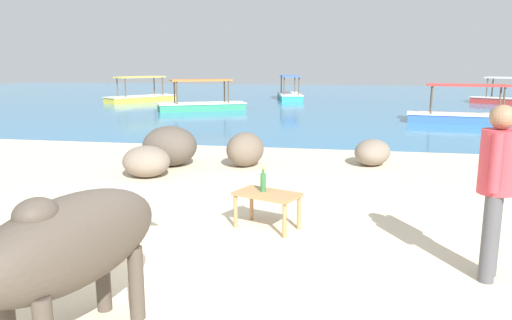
{
  "coord_description": "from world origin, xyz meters",
  "views": [
    {
      "loc": [
        1.1,
        -4.18,
        2.03
      ],
      "look_at": [
        -0.22,
        3.0,
        0.55
      ],
      "focal_mm": 34.1,
      "sensor_mm": 36.0,
      "label": 1
    }
  ],
  "objects": [
    {
      "name": "boat_yellow",
      "position": [
        -9.2,
        19.32,
        0.29
      ],
      "size": [
        3.03,
        3.68,
        1.29
      ],
      "rotation": [
        0.0,
        0.0,
        0.97
      ],
      "color": "gold",
      "rests_on": "water_surface"
    },
    {
      "name": "shore_rock_flat",
      "position": [
        -2.3,
        3.68,
        0.32
      ],
      "size": [
        1.15,
        1.14,
        0.55
      ],
      "primitive_type": "ellipsoid",
      "rotation": [
        0.0,
        0.0,
        2.6
      ],
      "color": "gray",
      "rests_on": "sand_beach"
    },
    {
      "name": "boat_blue",
      "position": [
        5.04,
        12.98,
        0.29
      ],
      "size": [
        3.8,
        1.66,
        1.29
      ],
      "rotation": [
        0.0,
        0.0,
        6.14
      ],
      "color": "#3866B7",
      "rests_on": "water_surface"
    },
    {
      "name": "boat_green",
      "position": [
        -4.87,
        15.66,
        0.29
      ],
      "size": [
        3.8,
        2.69,
        1.29
      ],
      "rotation": [
        0.0,
        0.0,
        3.61
      ],
      "color": "#338E66",
      "rests_on": "water_surface"
    },
    {
      "name": "bottle",
      "position": [
        0.16,
        1.44,
        0.61
      ],
      "size": [
        0.07,
        0.07,
        0.3
      ],
      "color": "#2D6B38",
      "rests_on": "low_bench_table"
    },
    {
      "name": "shore_rock_small",
      "position": [
        1.66,
        5.41,
        0.3
      ],
      "size": [
        0.9,
        1.05,
        0.51
      ],
      "primitive_type": "ellipsoid",
      "rotation": [
        0.0,
        0.0,
        1.29
      ],
      "color": "gray",
      "rests_on": "sand_beach"
    },
    {
      "name": "deck_chair_far",
      "position": [
        -1.3,
        0.61,
        0.42
      ],
      "size": [
        0.9,
        0.93,
        0.68
      ],
      "rotation": [
        0.0,
        0.0,
        4.01
      ],
      "color": "#A37A4C",
      "rests_on": "sand_beach"
    },
    {
      "name": "shore_rock_medium",
      "position": [
        -2.22,
        4.65,
        0.43
      ],
      "size": [
        1.41,
        1.4,
        0.77
      ],
      "primitive_type": "ellipsoid",
      "rotation": [
        0.0,
        0.0,
        0.48
      ],
      "color": "brown",
      "rests_on": "sand_beach"
    },
    {
      "name": "boat_red",
      "position": [
        9.0,
        21.1,
        0.29
      ],
      "size": [
        3.71,
        2.97,
        1.29
      ],
      "rotation": [
        0.0,
        0.0,
        2.56
      ],
      "color": "#C63833",
      "rests_on": "water_surface"
    },
    {
      "name": "person_standing",
      "position": [
        2.46,
        0.39,
        0.99
      ],
      "size": [
        0.32,
        0.48,
        1.62
      ],
      "rotation": [
        0.0,
        0.0,
        2.76
      ],
      "color": "#4C4C51",
      "rests_on": "sand_beach"
    },
    {
      "name": "sand_beach",
      "position": [
        0.0,
        0.0,
        0.02
      ],
      "size": [
        18.0,
        14.0,
        0.04
      ],
      "primitive_type": "cube",
      "color": "beige",
      "rests_on": "ground"
    },
    {
      "name": "shore_rock_large",
      "position": [
        -0.77,
        4.86,
        0.37
      ],
      "size": [
        0.91,
        1.02,
        0.66
      ],
      "primitive_type": "ellipsoid",
      "rotation": [
        0.0,
        0.0,
        1.26
      ],
      "color": "#6B5B4C",
      "rests_on": "sand_beach"
    },
    {
      "name": "boat_teal",
      "position": [
        -1.91,
        22.47,
        0.29
      ],
      "size": [
        1.86,
        3.83,
        1.29
      ],
      "rotation": [
        0.0,
        0.0,
        1.77
      ],
      "color": "teal",
      "rests_on": "water_surface"
    },
    {
      "name": "cow",
      "position": [
        -0.73,
        -1.34,
        0.8
      ],
      "size": [
        0.97,
        2.07,
        1.15
      ],
      "rotation": [
        0.0,
        0.0,
        4.47
      ],
      "color": "#4C4238",
      "rests_on": "sand_beach"
    },
    {
      "name": "water_surface",
      "position": [
        0.0,
        22.0,
        0.0
      ],
      "size": [
        60.0,
        36.0,
        0.03
      ],
      "primitive_type": "cube",
      "color": "teal",
      "rests_on": "ground"
    },
    {
      "name": "low_bench_table",
      "position": [
        0.22,
        1.38,
        0.41
      ],
      "size": [
        0.87,
        0.69,
        0.45
      ],
      "rotation": [
        0.0,
        0.0,
        -0.38
      ],
      "color": "#A37A4C",
      "rests_on": "sand_beach"
    }
  ]
}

